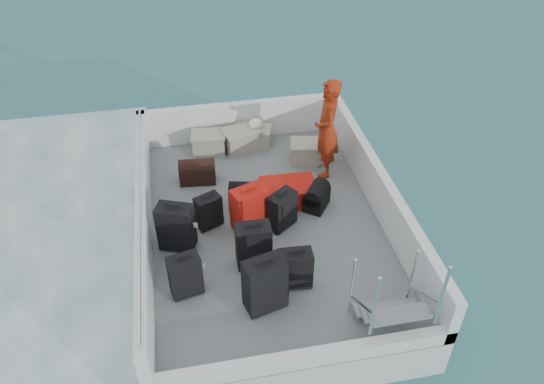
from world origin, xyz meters
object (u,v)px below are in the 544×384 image
Objects in this scene: suitcase_3 at (265,285)px; suitcase_5 at (250,209)px; crate_1 at (242,140)px; suitcase_0 at (185,276)px; suitcase_6 at (296,269)px; suitcase_2 at (209,212)px; crate_0 at (209,143)px; passenger at (327,129)px; suitcase_1 at (176,228)px; crate_3 at (308,152)px; suitcase_8 at (288,192)px; suitcase_7 at (282,210)px; suitcase_4 at (254,246)px; crate_2 at (256,137)px.

suitcase_3 is 1.11× the size of suitcase_5.
crate_1 is at bearing 64.03° from suitcase_5.
suitcase_6 is at bearing -17.86° from suitcase_0.
crate_0 is (0.19, 1.95, -0.10)m from suitcase_2.
passenger reaches higher than suitcase_2.
suitcase_6 is at bearing -15.17° from passenger.
suitcase_1 is 1.62m from suitcase_3.
crate_1 reaches higher than crate_3.
suitcase_3 is at bearing 161.86° from suitcase_8.
suitcase_7 reaches higher than crate_0.
suitcase_2 is 2.30m from passenger.
suitcase_8 is (0.67, 0.49, -0.18)m from suitcase_5.
suitcase_0 is at bearing -39.00° from passenger.
crate_3 is at bearing -144.45° from passenger.
suitcase_6 is (0.98, -1.37, 0.02)m from suitcase_2.
suitcase_1 is at bearing 113.79° from suitcase_3.
suitcase_3 reaches higher than suitcase_4.
crate_2 is at bearing 57.30° from suitcase_5.
crate_2 is (1.51, 2.38, -0.21)m from suitcase_1.
suitcase_2 is 0.92× the size of suitcase_6.
suitcase_3 is at bearing -30.93° from suitcase_1.
passenger is (0.19, -0.37, 0.67)m from crate_3.
crate_2 is (1.03, 2.01, -0.11)m from suitcase_2.
suitcase_7 is 1.62m from passenger.
suitcase_1 is 2.86m from crate_3.
suitcase_8 is at bearing -82.34° from crate_2.
suitcase_6 is 0.34× the size of passenger.
suitcase_8 is at bearing -41.52° from passenger.
suitcase_0 is 0.88m from suitcase_1.
crate_1 is (0.18, 2.07, -0.17)m from suitcase_5.
suitcase_1 is at bearing 149.52° from suitcase_7.
suitcase_6 is 0.69× the size of suitcase_8.
suitcase_0 is at bearing -132.43° from suitcase_2.
suitcase_5 reaches higher than suitcase_2.
suitcase_0 is 1.06× the size of suitcase_7.
suitcase_7 reaches higher than suitcase_2.
suitcase_0 is 0.92× the size of suitcase_4.
suitcase_4 reaches higher than suitcase_0.
crate_3 is at bearing 29.33° from suitcase_5.
suitcase_3 is 3.57m from crate_1.
passenger is at bearing -48.16° from suitcase_8.
suitcase_6 is at bearing -107.25° from crate_3.
suitcase_8 is (0.21, 0.55, -0.13)m from suitcase_7.
suitcase_8 is at bearing 32.54° from suitcase_7.
suitcase_5 is (0.07, 0.75, 0.00)m from suitcase_4.
crate_3 is (0.79, -0.67, 0.01)m from crate_2.
crate_1 is (-0.21, 3.29, -0.11)m from suitcase_6.
crate_2 is (0.27, 0.09, -0.03)m from crate_1.
suitcase_7 is (0.51, 1.42, -0.09)m from suitcase_3.
suitcase_2 is 0.32× the size of passenger.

